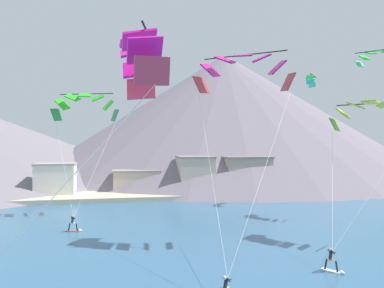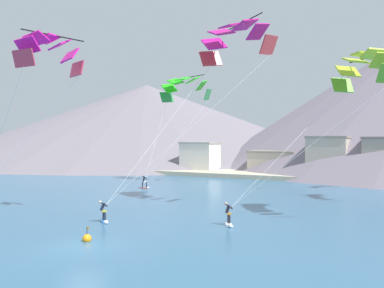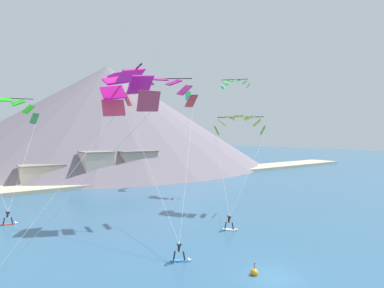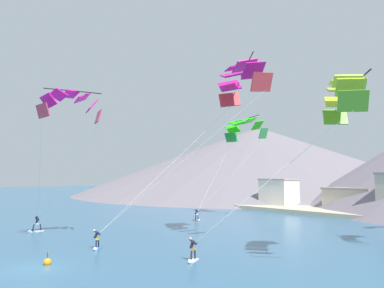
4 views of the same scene
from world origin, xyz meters
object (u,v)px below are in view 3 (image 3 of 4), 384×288
object	(u,v)px
parafoil_kite_near_lead	(125,89)
parafoil_kite_near_trail	(160,89)
kitesurfer_near_trail	(182,255)
parafoil_kite_far_left	(5,108)
kitesurfer_far_left	(10,220)
parafoil_kite_distant_high_outer	(235,83)
parafoil_kite_distant_low_drift	(188,95)
race_marker_buoy	(254,273)
parafoil_kite_mid_center	(240,123)
kitesurfer_mid_center	(231,225)

from	to	relation	value
parafoil_kite_near_lead	parafoil_kite_near_trail	world-z (taller)	parafoil_kite_near_trail
kitesurfer_near_trail	parafoil_kite_far_left	bearing A→B (deg)	108.83
kitesurfer_far_left	parafoil_kite_far_left	distance (m)	16.37
kitesurfer_far_left	parafoil_kite_distant_high_outer	xyz separation A→B (m)	(35.77, 0.64, 19.28)
parafoil_kite_distant_low_drift	parafoil_kite_far_left	bearing A→B (deg)	-176.66
parafoil_kite_distant_low_drift	race_marker_buoy	world-z (taller)	parafoil_kite_distant_low_drift
parafoil_kite_near_trail	parafoil_kite_distant_high_outer	distance (m)	22.14
parafoil_kite_distant_high_outer	race_marker_buoy	bearing A→B (deg)	-131.61
race_marker_buoy	parafoil_kite_distant_low_drift	bearing A→B (deg)	61.74
parafoil_kite_near_lead	parafoil_kite_distant_high_outer	distance (m)	37.57
parafoil_kite_far_left	parafoil_kite_distant_low_drift	bearing A→B (deg)	3.34
parafoil_kite_near_lead	race_marker_buoy	world-z (taller)	parafoil_kite_near_lead
parafoil_kite_distant_high_outer	parafoil_kite_mid_center	bearing A→B (deg)	-131.25
race_marker_buoy	parafoil_kite_near_trail	bearing A→B (deg)	82.78
kitesurfer_far_left	parafoil_kite_near_trail	world-z (taller)	parafoil_kite_near_trail
kitesurfer_mid_center	parafoil_kite_mid_center	distance (m)	15.67
parafoil_kite_near_trail	parafoil_kite_distant_low_drift	xyz separation A→B (m)	(17.14, 18.57, 2.71)
kitesurfer_mid_center	race_marker_buoy	bearing A→B (deg)	-123.78
kitesurfer_near_trail	parafoil_kite_near_trail	distance (m)	20.36
kitesurfer_near_trail	parafoil_kite_distant_high_outer	size ratio (longest dim) A/B	0.33
kitesurfer_mid_center	parafoil_kite_distant_high_outer	size ratio (longest dim) A/B	0.34
kitesurfer_far_left	parafoil_kite_near_trail	distance (m)	22.92
kitesurfer_mid_center	race_marker_buoy	distance (m)	10.24
parafoil_kite_mid_center	race_marker_buoy	bearing A→B (deg)	-131.83
kitesurfer_far_left	parafoil_kite_mid_center	bearing A→B (deg)	-18.60
kitesurfer_near_trail	race_marker_buoy	bearing A→B (deg)	-59.33
kitesurfer_far_left	parafoil_kite_near_lead	distance (m)	24.56
kitesurfer_mid_center	parafoil_kite_mid_center	world-z (taller)	parafoil_kite_mid_center
parafoil_kite_far_left	parafoil_kite_distant_high_outer	bearing A→B (deg)	-13.95
kitesurfer_near_trail	parafoil_kite_near_trail	size ratio (longest dim) A/B	0.11
parafoil_kite_distant_low_drift	parafoil_kite_distant_high_outer	bearing A→B (deg)	-73.58
parafoil_kite_near_lead	kitesurfer_mid_center	bearing A→B (deg)	16.83
kitesurfer_near_trail	kitesurfer_far_left	bearing A→B (deg)	117.62
parafoil_kite_distant_low_drift	parafoil_kite_near_trail	bearing A→B (deg)	-132.72
kitesurfer_mid_center	parafoil_kite_distant_high_outer	world-z (taller)	parafoil_kite_distant_high_outer
parafoil_kite_near_trail	parafoil_kite_far_left	distance (m)	22.59
kitesurfer_far_left	race_marker_buoy	bearing A→B (deg)	-61.74
parafoil_kite_distant_high_outer	kitesurfer_mid_center	bearing A→B (deg)	-134.97
race_marker_buoy	kitesurfer_near_trail	bearing A→B (deg)	120.67
parafoil_kite_distant_low_drift	kitesurfer_near_trail	bearing A→B (deg)	-125.78
kitesurfer_near_trail	parafoil_kite_distant_high_outer	xyz separation A→B (m)	(25.47, 20.31, 19.30)
kitesurfer_near_trail	parafoil_kite_distant_low_drift	bearing A→B (deg)	54.22
parafoil_kite_far_left	parafoil_kite_distant_low_drift	distance (m)	32.63
kitesurfer_far_left	kitesurfer_mid_center	bearing A→B (deg)	-40.49
parafoil_kite_mid_center	parafoil_kite_distant_low_drift	xyz separation A→B (m)	(5.44, 20.45, 6.63)
parafoil_kite_near_lead	parafoil_kite_distant_high_outer	bearing A→B (deg)	34.51
kitesurfer_far_left	parafoil_kite_distant_high_outer	world-z (taller)	parafoil_kite_distant_high_outer
parafoil_kite_near_lead	parafoil_kite_far_left	xyz separation A→B (m)	(-4.91, 29.75, 0.64)
parafoil_kite_distant_high_outer	parafoil_kite_near_lead	bearing A→B (deg)	-145.49
kitesurfer_mid_center	parafoil_kite_distant_low_drift	bearing A→B (deg)	63.57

